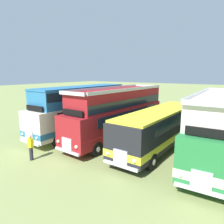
% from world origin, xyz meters
% --- Properties ---
extents(bus_first_in_row, '(2.66, 11.31, 4.49)m').
position_xyz_m(bus_first_in_row, '(-15.61, -0.22, 2.47)').
color(bus_first_in_row, silver).
rests_on(bus_first_in_row, ground).
extents(bus_second_in_row, '(3.05, 11.57, 4.52)m').
position_xyz_m(bus_second_in_row, '(-11.70, 0.24, 2.36)').
color(bus_second_in_row, maroon).
rests_on(bus_second_in_row, ground).
extents(bus_third_in_row, '(2.77, 10.90, 2.99)m').
position_xyz_m(bus_third_in_row, '(-7.81, 0.07, 1.76)').
color(bus_third_in_row, black).
rests_on(bus_third_in_row, ground).
extents(bus_fourth_in_row, '(3.07, 10.33, 4.52)m').
position_xyz_m(bus_fourth_in_row, '(-3.91, -0.28, 2.36)').
color(bus_fourth_in_row, '#237538').
rests_on(bus_fourth_in_row, ground).
extents(marshal_person, '(0.36, 0.24, 1.73)m').
position_xyz_m(marshal_person, '(-13.89, -6.99, 0.89)').
color(marshal_person, '#23232D').
rests_on(marshal_person, ground).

